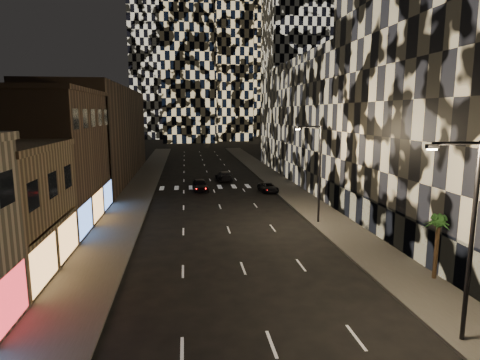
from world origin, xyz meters
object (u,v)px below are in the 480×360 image
object	(u,v)px
car_dark_midlane	(200,185)
car_dark_rightlane	(268,187)
car_dark_oncoming	(224,176)
palm_tree	(438,226)
streetlight_near	(467,229)
streetlight_far	(317,167)

from	to	relation	value
car_dark_midlane	car_dark_rightlane	bearing A→B (deg)	-17.98
car_dark_midlane	car_dark_oncoming	distance (m)	8.36
car_dark_midlane	palm_tree	distance (m)	33.83
palm_tree	streetlight_near	bearing A→B (deg)	-115.88
streetlight_near	car_dark_midlane	bearing A→B (deg)	105.16
streetlight_near	car_dark_rightlane	xyz separation A→B (m)	(-1.35, 35.45, -4.75)
palm_tree	car_dark_oncoming	bearing A→B (deg)	103.80
car_dark_midlane	car_dark_rightlane	distance (m)	9.03
car_dark_midlane	car_dark_oncoming	bearing A→B (deg)	57.48
car_dark_oncoming	streetlight_near	bearing A→B (deg)	94.19
car_dark_rightlane	palm_tree	bearing A→B (deg)	-85.84
car_dark_oncoming	palm_tree	size ratio (longest dim) A/B	1.26
car_dark_rightlane	palm_tree	size ratio (longest dim) A/B	1.07
car_dark_oncoming	car_dark_rightlane	size ratio (longest dim) A/B	1.18
streetlight_near	car_dark_oncoming	world-z (taller)	streetlight_near
streetlight_near	palm_tree	xyz separation A→B (m)	(3.15, 6.48, -1.87)
streetlight_far	car_dark_oncoming	xyz separation A→B (m)	(-6.29, 24.89, -4.61)
car_dark_midlane	car_dark_oncoming	xyz separation A→B (m)	(3.86, 7.42, -0.05)
streetlight_far	car_dark_midlane	world-z (taller)	streetlight_far
streetlight_near	car_dark_midlane	size ratio (longest dim) A/B	1.95
streetlight_far	palm_tree	bearing A→B (deg)	-76.90
car_dark_midlane	car_dark_rightlane	size ratio (longest dim) A/B	1.07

